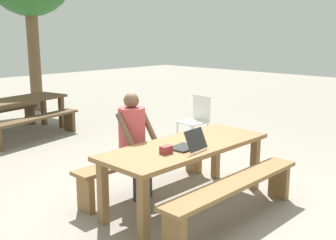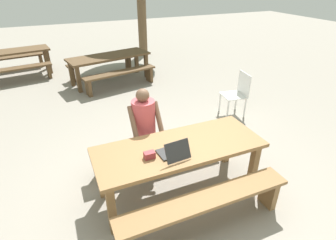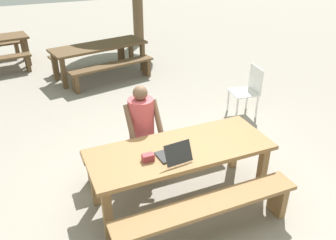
{
  "view_description": "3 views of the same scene",
  "coord_description": "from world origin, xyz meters",
  "px_view_note": "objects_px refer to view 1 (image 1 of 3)",
  "views": [
    {
      "loc": [
        -3.37,
        -2.95,
        1.98
      ],
      "look_at": [
        -0.05,
        0.25,
        0.99
      ],
      "focal_mm": 43.46,
      "sensor_mm": 36.0,
      "label": 1
    },
    {
      "loc": [
        -1.24,
        -2.51,
        2.63
      ],
      "look_at": [
        -0.05,
        0.25,
        0.99
      ],
      "focal_mm": 28.88,
      "sensor_mm": 36.0,
      "label": 2
    },
    {
      "loc": [
        -1.44,
        -2.99,
        2.89
      ],
      "look_at": [
        -0.05,
        0.25,
        0.99
      ],
      "focal_mm": 36.77,
      "sensor_mm": 36.0,
      "label": 3
    }
  ],
  "objects_px": {
    "person_seated": "(134,136)",
    "picnic_table_front": "(187,152)",
    "plastic_chair": "(196,119)",
    "picnic_table_rear": "(13,105)",
    "laptop": "(188,144)",
    "small_pouch": "(166,150)"
  },
  "relations": [
    {
      "from": "plastic_chair",
      "to": "picnic_table_rear",
      "type": "height_order",
      "value": "plastic_chair"
    },
    {
      "from": "picnic_table_front",
      "to": "person_seated",
      "type": "bearing_deg",
      "value": 110.0
    },
    {
      "from": "picnic_table_front",
      "to": "person_seated",
      "type": "distance_m",
      "value": 0.7
    },
    {
      "from": "laptop",
      "to": "plastic_chair",
      "type": "distance_m",
      "value": 2.87
    },
    {
      "from": "laptop",
      "to": "small_pouch",
      "type": "relative_size",
      "value": 2.83
    },
    {
      "from": "picnic_table_front",
      "to": "plastic_chair",
      "type": "bearing_deg",
      "value": 37.68
    },
    {
      "from": "small_pouch",
      "to": "person_seated",
      "type": "relative_size",
      "value": 0.1
    },
    {
      "from": "small_pouch",
      "to": "plastic_chair",
      "type": "distance_m",
      "value": 3.04
    },
    {
      "from": "picnic_table_front",
      "to": "picnic_table_rear",
      "type": "relative_size",
      "value": 0.95
    },
    {
      "from": "laptop",
      "to": "small_pouch",
      "type": "bearing_deg",
      "value": -19.54
    },
    {
      "from": "laptop",
      "to": "plastic_chair",
      "type": "relative_size",
      "value": 0.41
    },
    {
      "from": "person_seated",
      "to": "plastic_chair",
      "type": "xyz_separation_m",
      "value": [
        2.31,
        0.96,
        -0.29
      ]
    },
    {
      "from": "person_seated",
      "to": "plastic_chair",
      "type": "bearing_deg",
      "value": 22.54
    },
    {
      "from": "small_pouch",
      "to": "picnic_table_rear",
      "type": "height_order",
      "value": "small_pouch"
    },
    {
      "from": "plastic_chair",
      "to": "person_seated",
      "type": "bearing_deg",
      "value": -59.07
    },
    {
      "from": "picnic_table_front",
      "to": "laptop",
      "type": "relative_size",
      "value": 5.94
    },
    {
      "from": "small_pouch",
      "to": "person_seated",
      "type": "height_order",
      "value": "person_seated"
    },
    {
      "from": "person_seated",
      "to": "plastic_chair",
      "type": "relative_size",
      "value": 1.45
    },
    {
      "from": "person_seated",
      "to": "picnic_table_front",
      "type": "bearing_deg",
      "value": -70.0
    },
    {
      "from": "picnic_table_front",
      "to": "plastic_chair",
      "type": "distance_m",
      "value": 2.63
    },
    {
      "from": "picnic_table_front",
      "to": "picnic_table_rear",
      "type": "distance_m",
      "value": 4.57
    },
    {
      "from": "laptop",
      "to": "picnic_table_rear",
      "type": "relative_size",
      "value": 0.16
    }
  ]
}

